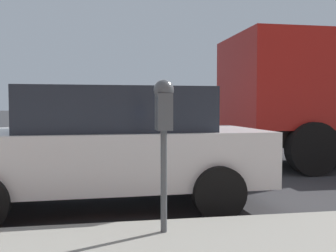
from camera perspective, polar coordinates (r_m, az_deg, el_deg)
ground_plane at (r=6.31m, az=-7.96°, el=-9.41°), size 220.00×220.00×0.00m
parking_meter at (r=3.62m, az=-0.62°, el=1.41°), size 0.21×0.19×1.42m
car_white at (r=5.34m, az=-9.00°, el=-2.70°), size 2.15×4.32×1.59m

